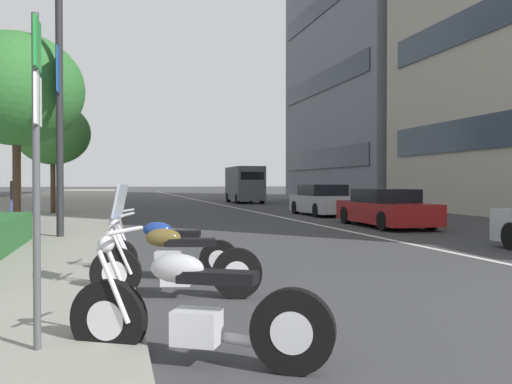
% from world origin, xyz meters
% --- Properties ---
extents(sidewalk_right_plaza, '(160.00, 10.24, 0.15)m').
position_xyz_m(sidewalk_right_plaza, '(30.00, 11.86, 0.07)').
color(sidewalk_right_plaza, gray).
rests_on(sidewalk_right_plaza, ground).
extents(lane_centre_stripe, '(110.00, 0.16, 0.01)m').
position_xyz_m(lane_centre_stripe, '(35.00, 0.00, 0.00)').
color(lane_centre_stripe, silver).
rests_on(lane_centre_stripe, ground).
extents(motorcycle_far_end_row, '(1.19, 2.05, 1.12)m').
position_xyz_m(motorcycle_far_end_row, '(0.38, 6.37, 0.43)').
color(motorcycle_far_end_row, black).
rests_on(motorcycle_far_end_row, ground).
extents(motorcycle_mid_row, '(0.81, 2.19, 1.49)m').
position_xyz_m(motorcycle_mid_row, '(3.03, 6.27, 0.44)').
color(motorcycle_mid_row, black).
rests_on(motorcycle_mid_row, ground).
extents(motorcycle_by_sign_pole, '(0.88, 2.14, 1.08)m').
position_xyz_m(motorcycle_by_sign_pole, '(4.52, 6.21, 0.41)').
color(motorcycle_by_sign_pole, black).
rests_on(motorcycle_by_sign_pole, ground).
extents(car_lead_in_lane, '(4.72, 1.97, 1.28)m').
position_xyz_m(car_lead_in_lane, '(12.74, -1.95, 0.60)').
color(car_lead_in_lane, maroon).
rests_on(car_lead_in_lane, ground).
extents(car_far_down_avenue, '(4.29, 1.83, 1.41)m').
position_xyz_m(car_far_down_avenue, '(19.35, -2.27, 0.67)').
color(car_far_down_avenue, '#B7B7BC').
rests_on(car_far_down_avenue, ground).
extents(delivery_van_ahead, '(5.08, 2.11, 2.66)m').
position_xyz_m(delivery_van_ahead, '(35.09, -2.37, 1.42)').
color(delivery_van_ahead, '#4C5156').
rests_on(delivery_van_ahead, ground).
extents(parking_sign_by_curb, '(0.32, 0.06, 2.71)m').
position_xyz_m(parking_sign_by_curb, '(0.65, 7.61, 1.85)').
color(parking_sign_by_curb, '#47494C').
rests_on(parking_sign_by_curb, sidewalk_right_plaza).
extents(street_lamp_with_banners, '(1.26, 2.56, 7.67)m').
position_xyz_m(street_lamp_with_banners, '(10.38, 7.93, 4.77)').
color(street_lamp_with_banners, '#232326').
rests_on(street_lamp_with_banners, sidewalk_right_plaza).
extents(street_tree_far_plaza, '(3.60, 3.60, 5.41)m').
position_xyz_m(street_tree_far_plaza, '(11.90, 9.55, 4.03)').
color(street_tree_far_plaza, '#473323').
rests_on(street_tree_far_plaza, sidewalk_right_plaza).
extents(street_tree_near_plaza_corner, '(3.25, 3.25, 4.92)m').
position_xyz_m(street_tree_near_plaza_corner, '(21.53, 9.61, 3.67)').
color(street_tree_near_plaza_corner, '#473323').
rests_on(street_tree_near_plaza_corner, sidewalk_right_plaza).
extents(pedestrian_on_plaza, '(0.41, 0.28, 1.63)m').
position_xyz_m(pedestrian_on_plaza, '(14.73, 10.04, 0.97)').
color(pedestrian_on_plaza, '#33478C').
rests_on(pedestrian_on_plaza, sidewalk_right_plaza).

